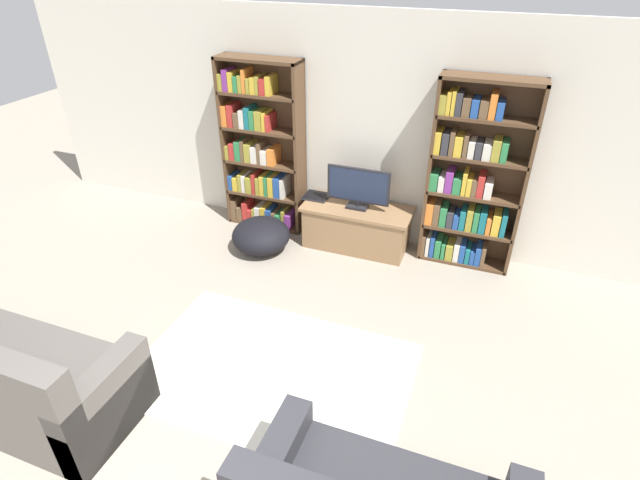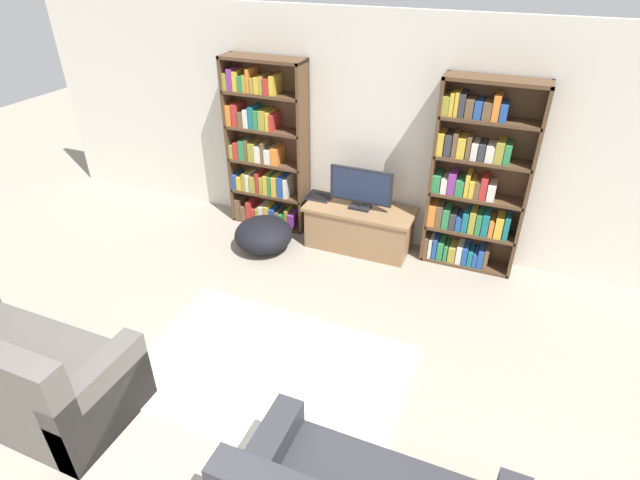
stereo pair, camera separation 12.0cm
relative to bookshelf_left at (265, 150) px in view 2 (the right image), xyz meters
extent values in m
cube|color=silver|center=(1.23, 0.18, 0.32)|extent=(8.80, 0.06, 2.60)
cube|color=#513823|center=(-0.43, -0.02, 0.06)|extent=(0.04, 0.30, 2.07)
cube|color=#513823|center=(0.53, -0.02, 0.06)|extent=(0.04, 0.30, 2.07)
cube|color=#513823|center=(0.05, 0.11, 0.06)|extent=(0.99, 0.04, 2.07)
cube|color=#513823|center=(0.05, -0.02, 1.07)|extent=(0.99, 0.30, 0.04)
cube|color=#513823|center=(0.05, -0.02, -0.96)|extent=(0.96, 0.30, 0.04)
cube|color=brown|center=(-0.38, -0.04, -0.81)|extent=(0.07, 0.24, 0.25)
cube|color=brown|center=(-0.29, -0.04, -0.86)|extent=(0.08, 0.24, 0.17)
cube|color=#B72D28|center=(-0.21, -0.04, -0.82)|extent=(0.07, 0.24, 0.25)
cube|color=#B72D28|center=(-0.15, -0.04, -0.86)|extent=(0.06, 0.24, 0.16)
cube|color=#9E9333|center=(-0.09, -0.04, -0.85)|extent=(0.04, 0.24, 0.19)
cube|color=silver|center=(-0.03, -0.04, -0.83)|extent=(0.07, 0.24, 0.22)
cube|color=gold|center=(0.05, -0.04, -0.82)|extent=(0.07, 0.24, 0.23)
cube|color=#234C99|center=(0.12, -0.04, -0.84)|extent=(0.07, 0.24, 0.21)
cube|color=brown|center=(0.18, -0.04, -0.85)|extent=(0.04, 0.24, 0.18)
cube|color=#2D7F47|center=(0.25, -0.04, -0.86)|extent=(0.08, 0.24, 0.16)
cube|color=#9E9333|center=(0.32, -0.04, -0.82)|extent=(0.04, 0.24, 0.23)
cube|color=#7F338C|center=(0.38, -0.04, -0.85)|extent=(0.08, 0.24, 0.19)
cube|color=#513823|center=(0.05, -0.02, -0.55)|extent=(0.96, 0.30, 0.04)
cube|color=#234C99|center=(-0.38, -0.04, -0.43)|extent=(0.05, 0.24, 0.19)
cube|color=gold|center=(-0.32, -0.04, -0.44)|extent=(0.07, 0.24, 0.17)
cube|color=#9E9333|center=(-0.25, -0.04, -0.42)|extent=(0.05, 0.24, 0.22)
cube|color=silver|center=(-0.20, -0.04, -0.42)|extent=(0.05, 0.24, 0.22)
cube|color=#9E9333|center=(-0.13, -0.04, -0.43)|extent=(0.08, 0.24, 0.20)
cube|color=#B72D28|center=(-0.06, -0.04, -0.40)|extent=(0.04, 0.24, 0.26)
cube|color=#9E9333|center=(0.00, -0.04, -0.42)|extent=(0.05, 0.24, 0.21)
cube|color=gold|center=(0.06, -0.04, -0.40)|extent=(0.06, 0.24, 0.25)
cube|color=#2D7F47|center=(0.11, -0.04, -0.40)|extent=(0.04, 0.24, 0.25)
cube|color=gold|center=(0.18, -0.04, -0.40)|extent=(0.07, 0.24, 0.25)
cube|color=#234C99|center=(0.26, -0.04, -0.40)|extent=(0.08, 0.24, 0.26)
cube|color=silver|center=(0.32, -0.04, -0.41)|extent=(0.04, 0.24, 0.24)
cube|color=#513823|center=(0.05, -0.02, -0.13)|extent=(0.96, 0.30, 0.04)
cube|color=#9E9333|center=(-0.39, -0.04, -0.03)|extent=(0.05, 0.24, 0.16)
cube|color=#B72D28|center=(-0.32, -0.04, -0.01)|extent=(0.07, 0.24, 0.20)
cube|color=#2D7F47|center=(-0.24, -0.04, 0.00)|extent=(0.08, 0.24, 0.23)
cube|color=brown|center=(-0.18, -0.04, 0.01)|extent=(0.04, 0.24, 0.25)
cube|color=#9E9333|center=(-0.11, -0.04, 0.00)|extent=(0.08, 0.24, 0.22)
cube|color=silver|center=(-0.02, -0.04, -0.02)|extent=(0.08, 0.24, 0.20)
cube|color=brown|center=(0.04, -0.04, 0.01)|extent=(0.04, 0.24, 0.25)
cube|color=silver|center=(0.11, -0.04, -0.03)|extent=(0.08, 0.24, 0.17)
cube|color=orange|center=(0.20, -0.04, -0.01)|extent=(0.08, 0.24, 0.20)
cube|color=#513823|center=(0.05, -0.02, 0.28)|extent=(0.96, 0.30, 0.04)
cube|color=orange|center=(-0.38, -0.04, 0.42)|extent=(0.07, 0.24, 0.24)
cube|color=#B72D28|center=(-0.30, -0.04, 0.43)|extent=(0.07, 0.24, 0.26)
cube|color=brown|center=(-0.22, -0.04, 0.39)|extent=(0.07, 0.24, 0.17)
cube|color=silver|center=(-0.15, -0.04, 0.41)|extent=(0.06, 0.24, 0.21)
cube|color=#196B75|center=(-0.08, -0.04, 0.43)|extent=(0.06, 0.24, 0.25)
cube|color=#2D7F47|center=(-0.02, -0.04, 0.41)|extent=(0.06, 0.24, 0.22)
cube|color=#9E9333|center=(0.06, -0.04, 0.41)|extent=(0.08, 0.24, 0.22)
cube|color=gold|center=(0.13, -0.04, 0.41)|extent=(0.04, 0.24, 0.21)
cube|color=#B72D28|center=(0.18, -0.04, 0.39)|extent=(0.04, 0.24, 0.19)
cube|color=#513823|center=(0.05, -0.02, 0.70)|extent=(0.96, 0.30, 0.04)
cube|color=#9E9333|center=(-0.38, -0.04, 0.81)|extent=(0.05, 0.24, 0.19)
cube|color=#7F338C|center=(-0.32, -0.04, 0.83)|extent=(0.07, 0.24, 0.24)
cube|color=gold|center=(-0.25, -0.04, 0.82)|extent=(0.06, 0.24, 0.22)
cube|color=#2D7F47|center=(-0.19, -0.04, 0.80)|extent=(0.05, 0.24, 0.17)
cube|color=#9E9333|center=(-0.13, -0.04, 0.81)|extent=(0.05, 0.24, 0.19)
cube|color=orange|center=(-0.09, -0.04, 0.84)|extent=(0.04, 0.24, 0.26)
cube|color=#9E9333|center=(-0.04, -0.04, 0.80)|extent=(0.04, 0.24, 0.17)
cube|color=gold|center=(0.02, -0.04, 0.80)|extent=(0.06, 0.24, 0.18)
cube|color=#9E9333|center=(0.08, -0.04, 0.81)|extent=(0.04, 0.24, 0.20)
cube|color=#B72D28|center=(0.14, -0.04, 0.80)|extent=(0.07, 0.24, 0.17)
cube|color=gold|center=(0.21, -0.04, 0.82)|extent=(0.06, 0.24, 0.21)
cube|color=#513823|center=(2.05, -0.02, 0.06)|extent=(0.04, 0.30, 2.07)
cube|color=#513823|center=(3.01, -0.02, 0.06)|extent=(0.04, 0.30, 2.07)
cube|color=#513823|center=(2.53, 0.11, 0.06)|extent=(0.99, 0.04, 2.07)
cube|color=#513823|center=(2.53, -0.02, 1.07)|extent=(0.99, 0.30, 0.04)
cube|color=#513823|center=(2.53, -0.02, -0.96)|extent=(0.96, 0.30, 0.04)
cube|color=brown|center=(2.09, -0.04, -0.82)|extent=(0.04, 0.24, 0.24)
cube|color=silver|center=(2.14, -0.04, -0.83)|extent=(0.04, 0.24, 0.23)
cube|color=#234C99|center=(2.19, -0.04, -0.82)|extent=(0.05, 0.24, 0.25)
cube|color=#2D7F47|center=(2.25, -0.04, -0.83)|extent=(0.07, 0.24, 0.22)
cube|color=#2D7F47|center=(2.31, -0.04, -0.85)|extent=(0.04, 0.24, 0.19)
cube|color=#9E9333|center=(2.38, -0.04, -0.85)|extent=(0.08, 0.24, 0.18)
cube|color=silver|center=(2.46, -0.04, -0.84)|extent=(0.06, 0.24, 0.21)
cube|color=#234C99|center=(2.52, -0.04, -0.84)|extent=(0.06, 0.24, 0.21)
cube|color=#196B75|center=(2.58, -0.04, -0.85)|extent=(0.05, 0.24, 0.18)
cube|color=#234C99|center=(2.64, -0.04, -0.86)|extent=(0.05, 0.24, 0.16)
cube|color=#234C99|center=(2.70, -0.04, -0.83)|extent=(0.06, 0.24, 0.21)
cube|color=brown|center=(2.75, -0.04, -0.83)|extent=(0.04, 0.24, 0.23)
cube|color=#513823|center=(2.53, -0.02, -0.55)|extent=(0.96, 0.30, 0.04)
cube|color=orange|center=(2.11, -0.04, -0.40)|extent=(0.08, 0.24, 0.25)
cube|color=brown|center=(2.19, -0.04, -0.40)|extent=(0.06, 0.24, 0.25)
cube|color=#2D7F47|center=(2.26, -0.04, -0.42)|extent=(0.07, 0.24, 0.22)
cube|color=#333338|center=(2.34, -0.04, -0.44)|extent=(0.07, 0.24, 0.18)
cube|color=#234C99|center=(2.40, -0.04, -0.45)|extent=(0.06, 0.24, 0.16)
cube|color=#196B75|center=(2.47, -0.04, -0.42)|extent=(0.06, 0.24, 0.22)
cube|color=#9E9333|center=(2.54, -0.04, -0.40)|extent=(0.06, 0.24, 0.25)
cube|color=#2D7F47|center=(2.61, -0.04, -0.41)|extent=(0.06, 0.24, 0.23)
cube|color=#196B75|center=(2.68, -0.04, -0.40)|extent=(0.07, 0.24, 0.24)
cube|color=orange|center=(2.74, -0.04, -0.43)|extent=(0.05, 0.24, 0.19)
cube|color=gold|center=(2.81, -0.04, -0.41)|extent=(0.08, 0.24, 0.24)
cube|color=#196B75|center=(2.89, -0.04, -0.40)|extent=(0.05, 0.24, 0.25)
cube|color=#513823|center=(2.53, -0.02, -0.13)|extent=(0.96, 0.30, 0.04)
cube|color=#2D7F47|center=(2.11, -0.04, -0.02)|extent=(0.08, 0.24, 0.19)
cube|color=silver|center=(2.19, -0.04, -0.03)|extent=(0.06, 0.24, 0.17)
cube|color=#7F338C|center=(2.27, -0.04, 0.00)|extent=(0.08, 0.24, 0.23)
cube|color=#2D7F47|center=(2.35, -0.04, -0.03)|extent=(0.08, 0.24, 0.17)
cube|color=gold|center=(2.43, -0.04, 0.01)|extent=(0.04, 0.24, 0.24)
cube|color=gold|center=(2.48, -0.04, -0.02)|extent=(0.05, 0.24, 0.18)
cube|color=brown|center=(2.53, -0.04, -0.02)|extent=(0.05, 0.24, 0.19)
cube|color=#B72D28|center=(2.59, -0.04, 0.00)|extent=(0.07, 0.24, 0.24)
cube|color=silver|center=(2.67, -0.04, -0.03)|extent=(0.08, 0.24, 0.17)
cube|color=#513823|center=(2.53, -0.02, 0.28)|extent=(0.96, 0.30, 0.04)
cube|color=gold|center=(2.10, -0.04, 0.42)|extent=(0.06, 0.24, 0.23)
cube|color=#333338|center=(2.18, -0.04, 0.41)|extent=(0.07, 0.24, 0.22)
cube|color=brown|center=(2.24, -0.04, 0.42)|extent=(0.05, 0.24, 0.25)
cube|color=gold|center=(2.31, -0.04, 0.40)|extent=(0.08, 0.24, 0.21)
cube|color=brown|center=(2.38, -0.04, 0.41)|extent=(0.04, 0.24, 0.23)
cube|color=silver|center=(2.44, -0.04, 0.38)|extent=(0.06, 0.24, 0.17)
cube|color=#333338|center=(2.51, -0.04, 0.39)|extent=(0.06, 0.24, 0.17)
cube|color=silver|center=(2.59, -0.04, 0.38)|extent=(0.08, 0.24, 0.16)
cube|color=#9E9333|center=(2.67, -0.04, 0.41)|extent=(0.08, 0.24, 0.21)
cube|color=#2D7F47|center=(2.75, -0.04, 0.40)|extent=(0.06, 0.24, 0.20)
cube|color=#513823|center=(2.53, -0.02, 0.70)|extent=(0.96, 0.30, 0.04)
cube|color=#9E9333|center=(2.10, -0.04, 0.81)|extent=(0.07, 0.24, 0.19)
cube|color=gold|center=(2.16, -0.04, 0.83)|extent=(0.04, 0.24, 0.22)
cube|color=gold|center=(2.20, -0.04, 0.83)|extent=(0.04, 0.24, 0.24)
cube|color=#333338|center=(2.25, -0.04, 0.83)|extent=(0.06, 0.24, 0.22)
cube|color=brown|center=(2.33, -0.04, 0.81)|extent=(0.08, 0.24, 0.18)
cube|color=#234C99|center=(2.41, -0.04, 0.80)|extent=(0.07, 0.24, 0.17)
cube|color=brown|center=(2.49, -0.04, 0.80)|extent=(0.08, 0.24, 0.17)
cube|color=orange|center=(2.57, -0.04, 0.84)|extent=(0.06, 0.24, 0.24)
cube|color=#234C99|center=(2.64, -0.04, 0.80)|extent=(0.07, 0.24, 0.17)
cube|color=#8E6B47|center=(1.29, -0.15, -0.74)|extent=(1.19, 0.51, 0.48)
cube|color=#8E6B47|center=(1.29, -0.15, -0.48)|extent=(1.26, 0.54, 0.04)
cube|color=black|center=(1.29, -0.16, -0.44)|extent=(0.24, 0.16, 0.03)
cylinder|color=black|center=(1.29, -0.16, -0.40)|extent=(0.04, 0.04, 0.05)
cube|color=black|center=(1.29, -0.16, -0.17)|extent=(0.72, 0.04, 0.41)
cube|color=#19233D|center=(1.29, -0.18, -0.17)|extent=(0.67, 0.00, 0.37)
cube|color=#28282D|center=(0.75, -0.07, -0.45)|extent=(0.29, 0.26, 0.02)
cube|color=black|center=(0.75, -0.07, -0.43)|extent=(0.28, 0.25, 0.00)
cube|color=beige|center=(1.23, -2.37, -0.97)|extent=(2.31, 1.53, 0.02)
cube|color=#56514C|center=(-0.38, -3.34, -0.75)|extent=(1.75, 0.84, 0.46)
cube|color=#56514C|center=(0.41, -3.34, -0.66)|extent=(0.18, 0.84, 0.64)
ellipsoid|color=black|center=(0.27, -0.63, -0.79)|extent=(0.68, 0.68, 0.38)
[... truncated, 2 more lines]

